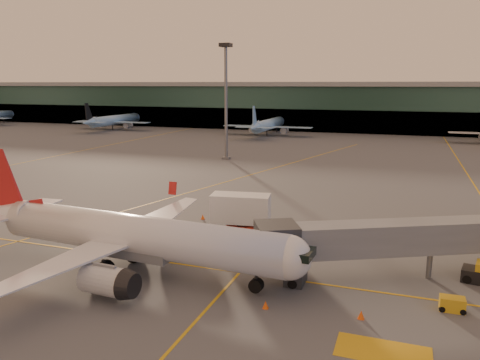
% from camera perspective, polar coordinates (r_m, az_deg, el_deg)
% --- Properties ---
extents(ground, '(600.00, 600.00, 0.00)m').
position_cam_1_polar(ground, '(41.15, -9.19, -12.71)').
color(ground, '#4C4F54').
rests_on(ground, ground).
extents(taxi_markings, '(100.12, 173.00, 0.01)m').
position_cam_1_polar(taxi_markings, '(83.10, 1.10, -0.07)').
color(taxi_markings, gold).
rests_on(taxi_markings, ground).
extents(terminal, '(400.00, 20.00, 17.60)m').
position_cam_1_polar(terminal, '(175.65, 13.70, 8.66)').
color(terminal, '#19382D').
rests_on(terminal, ground).
extents(mast_west_near, '(2.40, 2.40, 25.60)m').
position_cam_1_polar(mast_west_near, '(105.94, -1.72, 10.55)').
color(mast_west_near, slate).
rests_on(mast_west_near, ground).
extents(distant_aircraft_row, '(225.00, 34.00, 13.00)m').
position_cam_1_polar(distant_aircraft_row, '(167.94, -6.01, 5.81)').
color(distant_aircraft_row, '#8CBEEB').
rests_on(distant_aircraft_row, ground).
extents(main_airplane, '(34.92, 31.46, 10.54)m').
position_cam_1_polar(main_airplane, '(43.74, -13.62, -6.60)').
color(main_airplane, white).
rests_on(main_airplane, ground).
extents(jet_bridge, '(29.68, 16.94, 5.42)m').
position_cam_1_polar(jet_bridge, '(45.02, 23.89, -6.39)').
color(jet_bridge, slate).
rests_on(jet_bridge, ground).
extents(catering_truck, '(6.77, 3.72, 4.98)m').
position_cam_1_polar(catering_truck, '(51.71, 0.15, -4.11)').
color(catering_truck, '#B42B19').
rests_on(catering_truck, ground).
extents(gpu_cart, '(1.90, 1.15, 1.08)m').
position_cam_1_polar(gpu_cart, '(39.92, 24.46, -13.63)').
color(gpu_cart, gold).
rests_on(gpu_cart, ground).
extents(cone_nose, '(0.50, 0.50, 0.64)m').
position_cam_1_polar(cone_nose, '(36.64, 14.55, -15.62)').
color(cone_nose, '#FD570D').
rests_on(cone_nose, ground).
extents(cone_wing_left, '(0.49, 0.49, 0.62)m').
position_cam_1_polar(cone_wing_left, '(59.76, -4.56, -4.50)').
color(cone_wing_left, '#FD570D').
rests_on(cone_wing_left, ground).
extents(cone_fwd, '(0.48, 0.48, 0.61)m').
position_cam_1_polar(cone_fwd, '(37.05, 3.14, -14.95)').
color(cone_fwd, '#FD570D').
rests_on(cone_fwd, ground).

